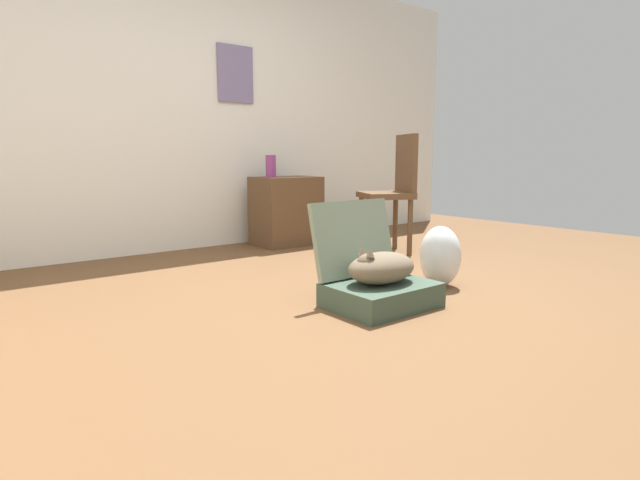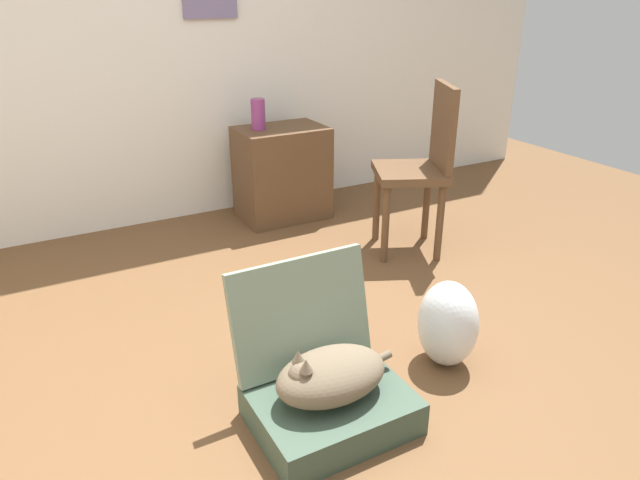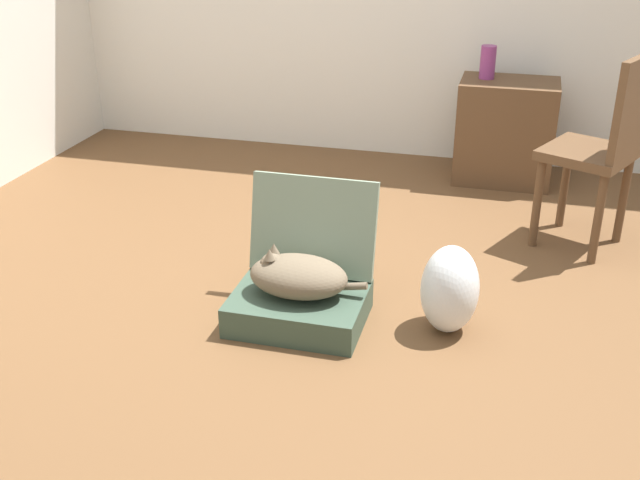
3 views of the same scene
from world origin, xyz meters
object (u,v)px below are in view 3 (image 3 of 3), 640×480
(suitcase_base, at_px, (299,308))
(plastic_bag_white, at_px, (450,289))
(side_table, at_px, (505,132))
(vase_tall, at_px, (488,62))
(chair, at_px, (603,145))
(cat, at_px, (297,276))

(suitcase_base, distance_m, plastic_bag_white, 0.66)
(plastic_bag_white, distance_m, side_table, 1.95)
(plastic_bag_white, relative_size, side_table, 0.61)
(vase_tall, xyz_separation_m, chair, (0.65, -0.94, -0.18))
(suitcase_base, relative_size, plastic_bag_white, 1.46)
(side_table, height_order, chair, chair)
(side_table, xyz_separation_m, vase_tall, (-0.15, 0.03, 0.42))
(plastic_bag_white, xyz_separation_m, vase_tall, (-0.02, 1.97, 0.55))
(plastic_bag_white, relative_size, vase_tall, 1.95)
(chair, bearing_deg, plastic_bag_white, -6.39)
(suitcase_base, height_order, vase_tall, vase_tall)
(plastic_bag_white, bearing_deg, vase_tall, 90.58)
(cat, xyz_separation_m, side_table, (0.77, 2.04, 0.10))
(plastic_bag_white, xyz_separation_m, chair, (0.63, 1.02, 0.37))
(suitcase_base, distance_m, side_table, 2.20)
(cat, height_order, vase_tall, vase_tall)
(suitcase_base, distance_m, cat, 0.16)
(plastic_bag_white, bearing_deg, side_table, 86.18)
(cat, bearing_deg, vase_tall, 73.25)
(side_table, bearing_deg, vase_tall, 169.77)
(vase_tall, bearing_deg, plastic_bag_white, -89.42)
(cat, bearing_deg, suitcase_base, -3.59)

